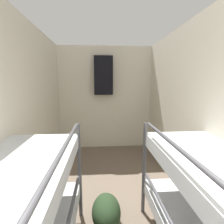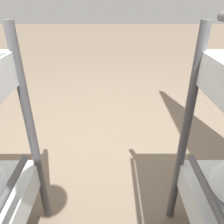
% 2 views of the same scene
% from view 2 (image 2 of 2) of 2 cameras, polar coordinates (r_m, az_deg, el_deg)
% --- Properties ---
extents(ground_plane, '(20.00, 20.00, 0.00)m').
position_cam_2_polar(ground_plane, '(1.94, -0.60, -11.48)').
color(ground_plane, '#6B5B4C').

